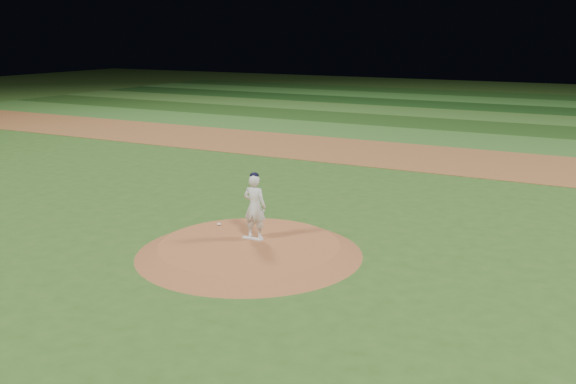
% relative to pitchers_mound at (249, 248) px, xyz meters
% --- Properties ---
extents(ground, '(120.00, 120.00, 0.00)m').
position_rel_pitchers_mound_xyz_m(ground, '(0.00, 0.00, -0.12)').
color(ground, '#2D541B').
rests_on(ground, ground).
extents(infield_dirt_band, '(70.00, 6.00, 0.02)m').
position_rel_pitchers_mound_xyz_m(infield_dirt_band, '(0.00, 14.00, -0.12)').
color(infield_dirt_band, brown).
rests_on(infield_dirt_band, ground).
extents(outfield_stripe_0, '(70.00, 5.00, 0.02)m').
position_rel_pitchers_mound_xyz_m(outfield_stripe_0, '(0.00, 19.50, -0.12)').
color(outfield_stripe_0, '#336625').
rests_on(outfield_stripe_0, ground).
extents(outfield_stripe_1, '(70.00, 5.00, 0.02)m').
position_rel_pitchers_mound_xyz_m(outfield_stripe_1, '(0.00, 24.50, -0.12)').
color(outfield_stripe_1, '#1E4215').
rests_on(outfield_stripe_1, ground).
extents(outfield_stripe_2, '(70.00, 5.00, 0.02)m').
position_rel_pitchers_mound_xyz_m(outfield_stripe_2, '(0.00, 29.50, -0.12)').
color(outfield_stripe_2, '#376825').
rests_on(outfield_stripe_2, ground).
extents(outfield_stripe_3, '(70.00, 5.00, 0.02)m').
position_rel_pitchers_mound_xyz_m(outfield_stripe_3, '(0.00, 34.50, -0.12)').
color(outfield_stripe_3, '#174014').
rests_on(outfield_stripe_3, ground).
extents(outfield_stripe_4, '(70.00, 5.00, 0.02)m').
position_rel_pitchers_mound_xyz_m(outfield_stripe_4, '(0.00, 39.50, -0.12)').
color(outfield_stripe_4, '#35782B').
rests_on(outfield_stripe_4, ground).
extents(outfield_stripe_5, '(70.00, 5.00, 0.02)m').
position_rel_pitchers_mound_xyz_m(outfield_stripe_5, '(0.00, 44.50, -0.12)').
color(outfield_stripe_5, '#1E4E19').
rests_on(outfield_stripe_5, ground).
extents(pitchers_mound, '(5.50, 5.50, 0.25)m').
position_rel_pitchers_mound_xyz_m(pitchers_mound, '(0.00, 0.00, 0.00)').
color(pitchers_mound, '#9A572F').
rests_on(pitchers_mound, ground).
extents(pitching_rubber, '(0.55, 0.16, 0.03)m').
position_rel_pitchers_mound_xyz_m(pitching_rubber, '(-0.11, 0.34, 0.14)').
color(pitching_rubber, silver).
rests_on(pitching_rubber, pitchers_mound).
extents(rosin_bag, '(0.11, 0.11, 0.06)m').
position_rel_pitchers_mound_xyz_m(rosin_bag, '(-1.51, 0.92, 0.16)').
color(rosin_bag, white).
rests_on(rosin_bag, pitchers_mound).
extents(pitcher_on_mound, '(0.61, 0.42, 1.67)m').
position_rel_pitchers_mound_xyz_m(pitcher_on_mound, '(-0.11, 0.45, 0.95)').
color(pitcher_on_mound, white).
rests_on(pitcher_on_mound, pitchers_mound).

